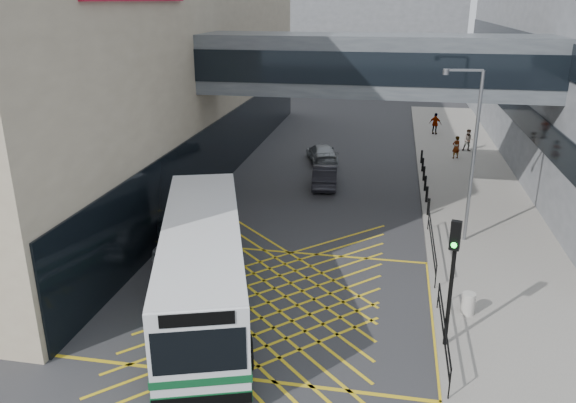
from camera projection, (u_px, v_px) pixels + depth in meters
The scene contains 18 objects.
ground at pixel (268, 302), 20.94m from camera, with size 120.00×120.00×0.00m, color #333335.
building_whsmith at pixel (49, 44), 36.16m from camera, with size 24.17×42.00×16.00m.
building_far at pixel (352, 13), 73.73m from camera, with size 28.00×16.00×18.00m, color slate.
skybridge at pixel (374, 65), 28.98m from camera, with size 20.00×4.10×3.00m.
pavement at pixel (471, 189), 33.22m from camera, with size 6.00×54.00×0.16m, color gray.
box_junction at pixel (268, 302), 20.94m from camera, with size 12.00×9.00×0.01m.
bus at pixel (203, 261), 20.19m from camera, with size 6.23×12.09×3.32m.
car_white at pixel (188, 235), 24.94m from camera, with size 1.99×4.87×1.55m, color silver.
car_dark at pixel (325, 175), 33.85m from camera, with size 1.67×4.28×1.34m, color black.
car_silver at pixel (322, 153), 38.88m from camera, with size 1.82×4.30×1.34m, color gray.
traffic_light at pixel (453, 266), 17.08m from camera, with size 0.34×0.52×4.37m.
street_lamp at pixel (471, 147), 24.58m from camera, with size 1.77×0.39×7.76m.
litter_bin at pixel (468, 304), 19.76m from camera, with size 0.47×0.47×0.80m, color #ADA89E.
kerb_railings at pixel (437, 274), 21.22m from camera, with size 0.05×12.54×1.00m.
bollards at pixel (425, 178), 33.52m from camera, with size 0.14×10.14×0.90m.
pedestrian_a at pixel (456, 147), 39.20m from camera, with size 0.63×0.45×1.58m, color gray.
pedestrian_b at pixel (468, 140), 41.09m from camera, with size 0.78×0.45×1.60m, color gray.
pedestrian_c at pixel (435, 124), 46.24m from camera, with size 1.04×0.50×1.75m, color gray.
Camera 1 is at (4.14, -17.97, 10.64)m, focal length 35.00 mm.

